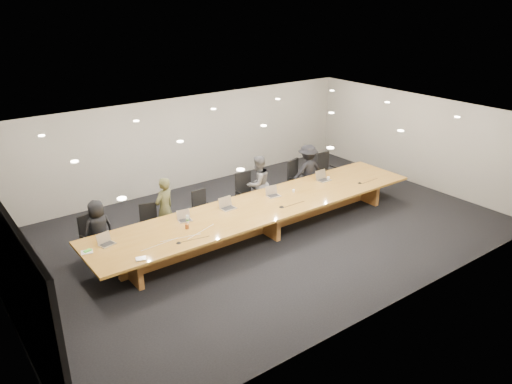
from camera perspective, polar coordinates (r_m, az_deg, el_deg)
ground at (r=12.71m, az=0.81°, el=-4.59°), size 12.00×12.00×0.00m
back_wall at (r=15.35m, az=-8.31°, el=5.55°), size 12.00×0.02×2.80m
conference_table at (r=12.48m, az=0.82°, el=-2.46°), size 9.00×1.80×0.75m
chair_far_left at (r=11.94m, az=-18.06°, el=-4.84°), size 0.65×0.65×1.03m
chair_left at (r=12.23m, az=-11.99°, el=-3.63°), size 0.62×0.62×0.99m
chair_mid_left at (r=12.86m, az=-6.02°, el=-1.93°), size 0.54×0.54×1.00m
chair_mid_right at (r=13.55m, az=-0.97°, el=-0.16°), size 0.62×0.62×1.15m
chair_right at (r=14.65m, az=4.93°, el=1.50°), size 0.72×0.72×1.15m
chair_far_right at (r=15.49m, az=8.15°, el=2.44°), size 0.57×0.57×1.12m
person_a at (r=11.81m, az=-17.56°, el=-4.11°), size 0.72×0.51×1.40m
person_b at (r=12.30m, az=-10.40°, el=-1.87°), size 0.67×0.55×1.58m
person_c at (r=13.62m, az=0.23°, el=0.95°), size 0.86×0.72×1.59m
person_d at (r=14.72m, az=5.91°, el=2.44°), size 1.05×0.64×1.57m
laptop_a at (r=10.90m, az=-16.71°, el=-5.21°), size 0.36×0.30×0.25m
laptop_b at (r=11.61m, az=-8.14°, el=-2.74°), size 0.35×0.28×0.25m
laptop_c at (r=12.13m, az=-3.20°, el=-1.32°), size 0.37×0.28×0.29m
laptop_d at (r=12.86m, az=2.03°, el=0.05°), size 0.36×0.28×0.26m
laptop_e at (r=14.05m, az=7.78°, el=1.85°), size 0.37×0.27×0.29m
water_bottle at (r=11.47m, az=-7.84°, el=-3.16°), size 0.08×0.08×0.20m
amber_mug at (r=11.27m, az=-7.89°, el=-3.91°), size 0.11×0.11×0.11m
paper_cup_near at (r=13.19m, az=4.32°, el=0.13°), size 0.07×0.07×0.08m
paper_cup_far at (r=14.14m, az=8.27°, el=1.54°), size 0.11×0.11×0.10m
notepad at (r=10.78m, az=-18.76°, el=-6.51°), size 0.27×0.24×0.01m
lime_gadget at (r=10.79m, az=-18.70°, el=-6.37°), size 0.17×0.12×0.02m
av_box at (r=10.21m, az=-13.01°, el=-7.45°), size 0.24×0.21×0.03m
mic_left at (r=10.69m, az=-8.84°, el=-5.73°), size 0.13×0.13×0.03m
mic_center at (r=12.27m, az=2.95°, el=-1.67°), size 0.18×0.18×0.03m
mic_right at (r=14.08m, az=11.78°, el=1.04°), size 0.12×0.12×0.03m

